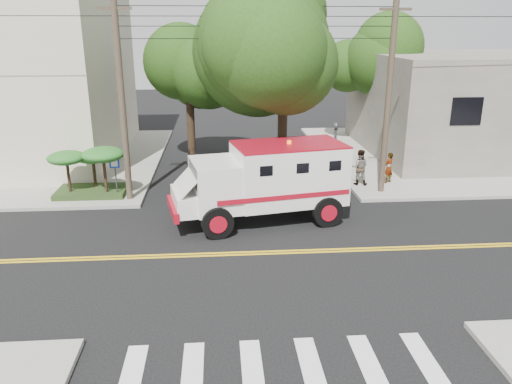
{
  "coord_description": "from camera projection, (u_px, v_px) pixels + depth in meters",
  "views": [
    {
      "loc": [
        -1.46,
        -16.14,
        7.67
      ],
      "look_at": [
        -0.06,
        2.1,
        1.6
      ],
      "focal_mm": 35.0,
      "sensor_mm": 36.0,
      "label": 1
    }
  ],
  "objects": [
    {
      "name": "palm_planter",
      "position": [
        89.0,
        164.0,
        23.0
      ],
      "size": [
        3.52,
        2.63,
        2.36
      ],
      "color": "#1E3314",
      "rests_on": "sidewalk_nw"
    },
    {
      "name": "sidewalk_nw",
      "position": [
        16.0,
        162.0,
        29.56
      ],
      "size": [
        17.0,
        17.0,
        0.15
      ],
      "primitive_type": "cube",
      "color": "gray",
      "rests_on": "ground"
    },
    {
      "name": "pedestrian_b",
      "position": [
        359.0,
        167.0,
        24.77
      ],
      "size": [
        1.01,
        0.87,
        1.79
      ],
      "primitive_type": "imported",
      "rotation": [
        0.0,
        0.0,
        2.89
      ],
      "color": "gray",
      "rests_on": "sidewalk_ne"
    },
    {
      "name": "sidewalk_ne",
      "position": [
        456.0,
        153.0,
        31.53
      ],
      "size": [
        17.0,
        17.0,
        0.15
      ],
      "primitive_type": "cube",
      "color": "gray",
      "rests_on": "ground"
    },
    {
      "name": "tree_left",
      "position": [
        194.0,
        65.0,
        26.95
      ],
      "size": [
        4.48,
        4.2,
        7.7
      ],
      "color": "black",
      "rests_on": "ground"
    },
    {
      "name": "traffic_signal",
      "position": [
        335.0,
        153.0,
        22.67
      ],
      "size": [
        0.15,
        0.18,
        3.6
      ],
      "color": "#3F3F42",
      "rests_on": "ground"
    },
    {
      "name": "utility_pole_left",
      "position": [
        122.0,
        104.0,
        21.65
      ],
      "size": [
        0.28,
        0.28,
        9.0
      ],
      "primitive_type": "cylinder",
      "color": "#382D23",
      "rests_on": "ground"
    },
    {
      "name": "building_right",
      "position": [
        482.0,
        103.0,
        31.14
      ],
      "size": [
        14.0,
        12.0,
        6.0
      ],
      "primitive_type": "cube",
      "color": "#625E54",
      "rests_on": "sidewalk_ne"
    },
    {
      "name": "tree_main",
      "position": [
        295.0,
        38.0,
        21.54
      ],
      "size": [
        6.08,
        5.7,
        9.85
      ],
      "color": "black",
      "rests_on": "ground"
    },
    {
      "name": "ground",
      "position": [
        262.0,
        253.0,
        17.79
      ],
      "size": [
        100.0,
        100.0,
        0.0
      ],
      "primitive_type": "plane",
      "color": "black",
      "rests_on": "ground"
    },
    {
      "name": "utility_pole_right",
      "position": [
        388.0,
        100.0,
        22.7
      ],
      "size": [
        0.28,
        0.28,
        9.0
      ],
      "primitive_type": "cylinder",
      "color": "#382D23",
      "rests_on": "ground"
    },
    {
      "name": "pedestrian_a",
      "position": [
        389.0,
        168.0,
        25.12
      ],
      "size": [
        0.68,
        0.63,
        1.55
      ],
      "primitive_type": "imported",
      "rotation": [
        0.0,
        0.0,
        3.77
      ],
      "color": "gray",
      "rests_on": "sidewalk_ne"
    },
    {
      "name": "armored_truck",
      "position": [
        267.0,
        178.0,
        20.22
      ],
      "size": [
        7.42,
        3.94,
        3.21
      ],
      "rotation": [
        0.0,
        0.0,
        0.2
      ],
      "color": "silver",
      "rests_on": "ground"
    },
    {
      "name": "accessibility_sign",
      "position": [
        115.0,
        172.0,
        22.75
      ],
      "size": [
        0.45,
        0.1,
        2.02
      ],
      "color": "#3F3F42",
      "rests_on": "ground"
    },
    {
      "name": "tree_right",
      "position": [
        380.0,
        53.0,
        31.44
      ],
      "size": [
        4.8,
        4.5,
        8.2
      ],
      "color": "black",
      "rests_on": "ground"
    }
  ]
}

